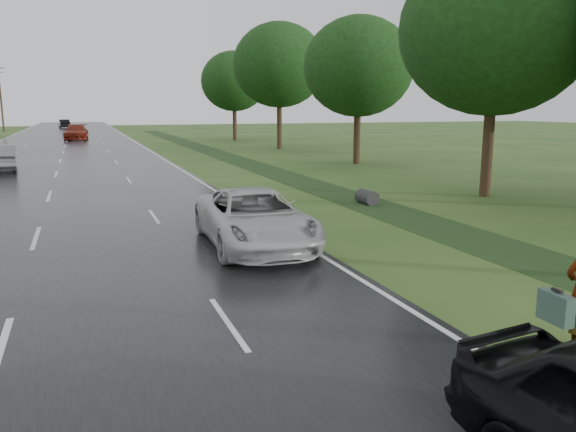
% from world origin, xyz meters
% --- Properties ---
extents(road, '(14.00, 180.00, 0.04)m').
position_xyz_m(road, '(0.00, 45.00, 0.02)').
color(road, black).
rests_on(road, ground).
extents(edge_stripe_east, '(0.12, 180.00, 0.01)m').
position_xyz_m(edge_stripe_east, '(6.75, 45.00, 0.04)').
color(edge_stripe_east, silver).
rests_on(edge_stripe_east, road).
extents(center_line, '(0.12, 180.00, 0.01)m').
position_xyz_m(center_line, '(0.00, 45.00, 0.04)').
color(center_line, silver).
rests_on(center_line, road).
extents(drainage_ditch, '(2.20, 120.00, 0.56)m').
position_xyz_m(drainage_ditch, '(11.50, 18.71, 0.04)').
color(drainage_ditch, '#1A3213').
rests_on(drainage_ditch, ground).
extents(utility_pole_distant, '(1.60, 0.26, 10.00)m').
position_xyz_m(utility_pole_distant, '(-9.20, 85.00, 5.20)').
color(utility_pole_distant, '#332415').
rests_on(utility_pole_distant, ground).
extents(tree_east_b, '(7.60, 7.60, 10.11)m').
position_xyz_m(tree_east_b, '(17.00, 10.00, 6.68)').
color(tree_east_b, '#332415').
rests_on(tree_east_b, ground).
extents(tree_east_c, '(7.00, 7.00, 9.29)m').
position_xyz_m(tree_east_c, '(18.20, 24.00, 6.14)').
color(tree_east_c, '#332415').
rests_on(tree_east_c, ground).
extents(tree_east_d, '(8.00, 8.00, 10.76)m').
position_xyz_m(tree_east_d, '(17.80, 38.00, 7.15)').
color(tree_east_d, '#332415').
rests_on(tree_east_d, ground).
extents(tree_east_f, '(7.20, 7.20, 9.62)m').
position_xyz_m(tree_east_f, '(17.50, 52.00, 6.37)').
color(tree_east_f, '#332415').
rests_on(tree_east_f, ground).
extents(white_pickup, '(2.68, 5.43, 1.48)m').
position_xyz_m(white_pickup, '(5.50, 5.00, 0.78)').
color(white_pickup, silver).
rests_on(white_pickup, road).
extents(silver_sedan, '(1.93, 4.59, 1.48)m').
position_xyz_m(silver_sedan, '(-2.98, 27.09, 0.78)').
color(silver_sedan, '#92969A').
rests_on(silver_sedan, road).
extents(far_car_red, '(2.75, 5.96, 1.69)m').
position_xyz_m(far_car_red, '(1.00, 58.30, 0.88)').
color(far_car_red, maroon).
rests_on(far_car_red, road).
extents(far_car_dark, '(2.04, 4.65, 1.49)m').
position_xyz_m(far_car_dark, '(-1.00, 95.14, 0.78)').
color(far_car_dark, black).
rests_on(far_car_dark, road).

